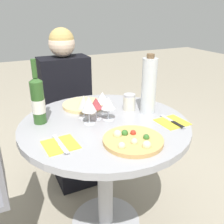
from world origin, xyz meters
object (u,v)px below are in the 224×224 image
object	(u,v)px
chair_behind_diner	(66,120)
seated_diner	(70,116)
tall_carafe	(149,86)
dining_table	(105,146)
pizza_large	(133,140)
wine_bottle	(38,101)

from	to	relation	value
chair_behind_diner	seated_diner	xyz separation A→B (m)	(-0.00, -0.14, 0.09)
chair_behind_diner	tall_carafe	xyz separation A→B (m)	(0.31, -0.75, 0.46)
dining_table	tall_carafe	distance (m)	0.43
dining_table	chair_behind_diner	xyz separation A→B (m)	(-0.02, 0.76, -0.14)
tall_carafe	seated_diner	bearing A→B (deg)	117.30
dining_table	pizza_large	size ratio (longest dim) A/B	3.27
chair_behind_diner	tall_carafe	size ratio (longest dim) A/B	2.61
chair_behind_diner	dining_table	bearing A→B (deg)	91.78
chair_behind_diner	tall_carafe	bearing A→B (deg)	112.79
seated_diner	wine_bottle	size ratio (longest dim) A/B	3.44
pizza_large	wine_bottle	xyz separation A→B (m)	(-0.35, 0.41, 0.12)
seated_diner	pizza_large	world-z (taller)	seated_diner
dining_table	chair_behind_diner	size ratio (longest dim) A/B	1.03
chair_behind_diner	seated_diner	bearing A→B (deg)	90.00
dining_table	chair_behind_diner	distance (m)	0.77
dining_table	seated_diner	distance (m)	0.62
seated_diner	wine_bottle	xyz separation A→B (m)	(-0.30, -0.47, 0.33)
dining_table	tall_carafe	bearing A→B (deg)	2.46
wine_bottle	dining_table	bearing A→B (deg)	-24.61
pizza_large	tall_carafe	world-z (taller)	tall_carafe
seated_diner	wine_bottle	distance (m)	0.65
dining_table	seated_diner	xyz separation A→B (m)	(-0.02, 0.62, -0.05)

